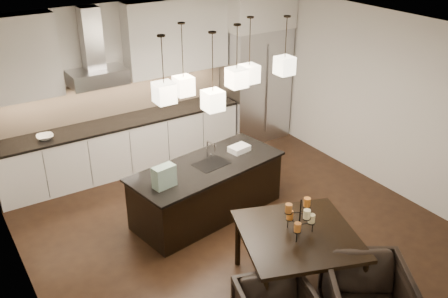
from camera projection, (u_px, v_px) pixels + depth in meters
floor at (231, 226)px, 7.24m from camera, size 5.50×5.50×0.02m
ceiling at (233, 31)px, 5.99m from camera, size 5.50×5.50×0.02m
wall_back at (146, 82)px, 8.70m from camera, size 5.50×0.02×2.80m
wall_front at (399, 246)px, 4.52m from camera, size 5.50×0.02×2.80m
wall_left at (15, 196)px, 5.29m from camera, size 0.02×5.50×2.80m
wall_right at (377, 99)px, 7.94m from camera, size 0.02×5.50×2.80m
refrigerator at (255, 84)px, 9.57m from camera, size 1.20×0.72×2.15m
fridge_panel at (258, 10)px, 8.95m from camera, size 1.26×0.72×0.65m
lower_cabinets at (124, 146)px, 8.58m from camera, size 4.21×0.62×0.88m
countertop at (122, 122)px, 8.37m from camera, size 4.21×0.66×0.04m
backsplash at (113, 98)px, 8.45m from camera, size 4.21×0.02×0.63m
upper_cab_left at (14, 59)px, 7.21m from camera, size 1.25×0.35×1.25m
upper_cab_right at (177, 36)px, 8.48m from camera, size 1.85×0.35×1.25m
hood_canopy at (98, 77)px, 7.91m from camera, size 0.90×0.52×0.24m
hood_chimney at (91, 38)px, 7.72m from camera, size 0.30×0.28×0.96m
fruit_bowl at (45, 137)px, 7.70m from camera, size 0.29×0.29×0.06m
island_body at (207, 191)px, 7.35m from camera, size 2.34×1.25×0.78m
island_top at (207, 166)px, 7.17m from camera, size 2.42×1.33×0.04m
faucet at (207, 151)px, 7.20m from camera, size 0.12×0.23×0.34m
tote_bag at (164, 177)px, 6.55m from camera, size 0.32×0.21×0.30m
food_container at (239, 149)px, 7.54m from camera, size 0.33×0.26×0.09m
dining_table at (296, 260)px, 5.91m from camera, size 1.65×1.65×0.78m
candelabra at (300, 217)px, 5.64m from camera, size 0.48×0.48×0.46m
candle_a at (312, 218)px, 5.68m from camera, size 0.10×0.10×0.10m
candle_b at (290, 215)px, 5.75m from camera, size 0.10×0.10×0.10m
candle_c at (298, 227)px, 5.53m from camera, size 0.10×0.10×0.10m
candle_d at (307, 202)px, 5.69m from camera, size 0.10×0.10×0.10m
candle_e at (289, 208)px, 5.57m from camera, size 0.10×0.10×0.10m
candle_f at (307, 214)px, 5.47m from camera, size 0.10×0.10×0.10m
pendant_a at (164, 93)px, 6.20m from camera, size 0.24×0.24×0.26m
pendant_b at (184, 86)px, 6.88m from camera, size 0.24×0.24×0.26m
pendant_c at (237, 78)px, 6.73m from camera, size 0.24×0.24×0.26m
pendant_d at (249, 74)px, 7.20m from camera, size 0.24×0.24×0.26m
pendant_e at (284, 66)px, 7.21m from camera, size 0.24×0.24×0.26m
pendant_f at (213, 100)px, 6.43m from camera, size 0.24×0.24×0.26m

